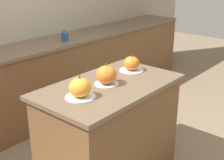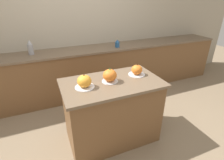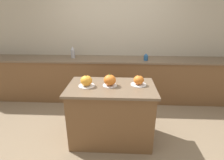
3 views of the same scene
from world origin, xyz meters
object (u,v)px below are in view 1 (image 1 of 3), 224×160
object	(u,v)px
pumpkin_cake_center	(106,75)
bottle_short	(65,35)
pumpkin_cake_left	(80,88)
pumpkin_cake_right	(132,64)

from	to	relation	value
pumpkin_cake_center	bottle_short	size ratio (longest dim) A/B	1.38
pumpkin_cake_left	pumpkin_cake_right	distance (m)	0.74
pumpkin_cake_center	bottle_short	xyz separation A→B (m)	(0.66, 1.24, 0.04)
pumpkin_cake_left	bottle_short	xyz separation A→B (m)	(0.99, 1.27, 0.05)
pumpkin_cake_right	bottle_short	world-z (taller)	bottle_short
pumpkin_cake_right	bottle_short	distance (m)	1.22
pumpkin_cake_right	bottle_short	bearing A→B (deg)	77.89
pumpkin_cake_left	pumpkin_cake_right	size ratio (longest dim) A/B	1.03
pumpkin_cake_left	pumpkin_cake_center	size ratio (longest dim) A/B	1.14
pumpkin_cake_right	bottle_short	size ratio (longest dim) A/B	1.52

